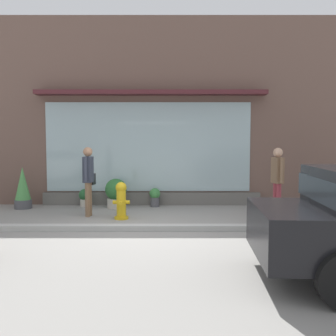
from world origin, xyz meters
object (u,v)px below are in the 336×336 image
Objects in this scene: fire_hydrant at (121,200)px; pedestrian_with_handbag at (89,176)px; potted_plant_by_entrance at (23,189)px; potted_plant_window_left at (116,192)px; potted_plant_window_center at (155,197)px; pedestrian_passerby at (278,176)px; potted_plant_doorstep at (85,197)px.

pedestrian_with_handbag is (-0.85, 0.37, 0.54)m from fire_hydrant.
pedestrian_with_handbag reaches higher than potted_plant_by_entrance.
pedestrian_with_handbag is 2.10× the size of potted_plant_window_left.
potted_plant_window_center is 1.10m from potted_plant_window_left.
potted_plant_window_left is at bearing 63.78° from pedestrian_passerby.
potted_plant_window_left is at bearing 102.36° from fire_hydrant.
pedestrian_passerby is (3.78, 0.24, 0.55)m from fire_hydrant.
fire_hydrant is 1.85m from potted_plant_window_center.
pedestrian_passerby is 2.08× the size of potted_plant_window_left.
potted_plant_doorstep is 0.94m from potted_plant_window_left.
fire_hydrant is at bearing 84.59° from pedestrian_passerby.
fire_hydrant reaches higher than potted_plant_window_center.
pedestrian_with_handbag is 2.18m from potted_plant_window_center.
fire_hydrant reaches higher than potted_plant_doorstep.
potted_plant_doorstep is (-5.03, 1.47, -0.73)m from pedestrian_passerby.
potted_plant_doorstep is 0.61× the size of potted_plant_window_left.
potted_plant_window_left reaches higher than potted_plant_doorstep.
pedestrian_passerby is at bearing -85.42° from pedestrian_with_handbag.
fire_hydrant is 1.09× the size of potted_plant_window_left.
potted_plant_window_left is (-4.12, 1.27, -0.57)m from pedestrian_passerby.
fire_hydrant is at bearing -77.64° from potted_plant_window_left.
potted_plant_by_entrance is at bearing 68.89° from pedestrian_with_handbag.
potted_plant_doorstep is at bearing 179.27° from potted_plant_window_center.
pedestrian_with_handbag is at bearing 156.67° from fire_hydrant.
pedestrian_with_handbag is at bearing -27.23° from potted_plant_by_entrance.
pedestrian_with_handbag reaches higher than potted_plant_doorstep.
potted_plant_window_left is (2.55, 0.10, -0.12)m from potted_plant_by_entrance.
pedestrian_with_handbag is at bearing -140.39° from potted_plant_window_center.
potted_plant_window_left is at bearing -12.16° from potted_plant_doorstep.
fire_hydrant is 1.55m from potted_plant_window_left.
fire_hydrant is 0.52× the size of pedestrian_with_handbag.
pedestrian_passerby is 4.35m from potted_plant_window_left.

